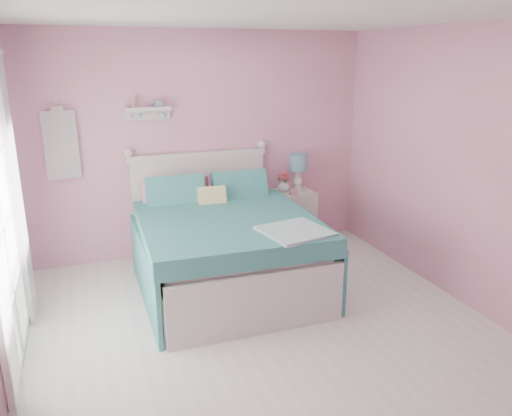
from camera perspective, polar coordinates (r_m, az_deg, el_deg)
floor at (r=4.36m, az=1.87°, el=-14.86°), size 4.50×4.50×0.00m
room_shell at (r=3.78m, az=2.10°, el=6.02°), size 4.50×4.50×4.50m
bed at (r=5.17m, az=-3.74°, el=-4.52°), size 1.72×2.14×1.23m
nightstand at (r=6.26m, az=4.07°, el=-1.18°), size 0.49×0.49×0.71m
table_lamp at (r=6.17m, az=4.85°, el=4.92°), size 0.22×0.22×0.44m
vase at (r=6.11m, az=3.19°, el=2.61°), size 0.16×0.16×0.15m
teacup at (r=5.99m, az=4.34°, el=1.90°), size 0.12×0.12×0.07m
roses at (r=6.08m, az=3.20°, el=3.65°), size 0.14×0.11×0.12m
wall_shelf at (r=5.71m, az=-12.33°, el=10.88°), size 0.50×0.15×0.25m
hanging_dress at (r=5.69m, az=-21.38°, el=6.70°), size 0.34×0.03×0.72m
french_door at (r=4.07m, az=-27.08°, el=-2.49°), size 0.04×1.32×2.16m
curtain_far at (r=4.75m, az=-25.69°, el=1.61°), size 0.04×0.40×2.32m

